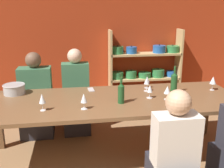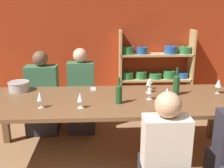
{
  "view_description": "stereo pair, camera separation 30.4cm",
  "coord_description": "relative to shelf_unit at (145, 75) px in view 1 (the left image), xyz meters",
  "views": [
    {
      "loc": [
        -0.36,
        -0.98,
        1.76
      ],
      "look_at": [
        0.09,
        1.9,
        0.9
      ],
      "focal_mm": 42.0,
      "sensor_mm": 36.0,
      "label": 1
    },
    {
      "loc": [
        -0.06,
        -1.01,
        1.76
      ],
      "look_at": [
        0.09,
        1.9,
        0.9
      ],
      "focal_mm": 42.0,
      "sensor_mm": 36.0,
      "label": 2
    }
  ],
  "objects": [
    {
      "name": "wine_glass_red_c",
      "position": [
        -0.39,
        -1.47,
        0.32
      ],
      "size": [
        0.07,
        0.07,
        0.15
      ],
      "color": "white",
      "rests_on": "dining_table"
    },
    {
      "name": "person_near_b",
      "position": [
        -0.49,
        -2.7,
        -0.13
      ],
      "size": [
        0.39,
        0.49,
        1.12
      ],
      "color": "#2D2D38",
      "rests_on": "ground_plane"
    },
    {
      "name": "wine_glass_empty_a",
      "position": [
        0.4,
        -1.68,
        0.34
      ],
      "size": [
        0.08,
        0.08,
        0.18
      ],
      "color": "white",
      "rests_on": "dining_table"
    },
    {
      "name": "wine_bottle_dark",
      "position": [
        -0.12,
        -1.71,
        0.34
      ],
      "size": [
        0.08,
        0.08,
        0.33
      ],
      "color": "#1E4C23",
      "rests_on": "dining_table"
    },
    {
      "name": "cell_phone",
      "position": [
        -1.11,
        -1.44,
        0.21
      ],
      "size": [
        0.08,
        0.15,
        0.01
      ],
      "color": "silver",
      "rests_on": "dining_table"
    },
    {
      "name": "dining_table",
      "position": [
        -0.89,
        -1.83,
        0.14
      ],
      "size": [
        2.97,
        1.06,
        0.75
      ],
      "color": "brown",
      "rests_on": "ground_plane"
    },
    {
      "name": "wine_glass_white_a",
      "position": [
        -1.65,
        -2.06,
        0.33
      ],
      "size": [
        0.07,
        0.07,
        0.18
      ],
      "color": "white",
      "rests_on": "dining_table"
    },
    {
      "name": "shelf_unit",
      "position": [
        0.0,
        0.0,
        0.0
      ],
      "size": [
        1.34,
        0.3,
        1.38
      ],
      "color": "tan",
      "rests_on": "ground_plane"
    },
    {
      "name": "wine_glass_empty_b",
      "position": [
        -1.23,
        -2.08,
        0.32
      ],
      "size": [
        0.07,
        0.07,
        0.17
      ],
      "color": "white",
      "rests_on": "dining_table"
    },
    {
      "name": "mixing_bowl",
      "position": [
        -2.04,
        -1.45,
        0.27
      ],
      "size": [
        0.26,
        0.26,
        0.12
      ],
      "color": "#B7BABC",
      "rests_on": "dining_table"
    },
    {
      "name": "wall_back_red",
      "position": [
        -0.98,
        0.2,
        0.81
      ],
      "size": [
        8.8,
        0.06,
        2.7
      ],
      "color": "#B23819",
      "rests_on": "ground_plane"
    },
    {
      "name": "person_far_a",
      "position": [
        -1.3,
        -1.01,
        -0.09
      ],
      "size": [
        0.38,
        0.47,
        1.22
      ],
      "rotation": [
        0.0,
        0.0,
        3.14
      ],
      "color": "#2D2D38",
      "rests_on": "ground_plane"
    },
    {
      "name": "wine_glass_red_b",
      "position": [
        -0.43,
        -1.59,
        0.33
      ],
      "size": [
        0.06,
        0.06,
        0.17
      ],
      "color": "white",
      "rests_on": "dining_table"
    },
    {
      "name": "wine_glass_red_a",
      "position": [
        -0.29,
        -1.94,
        0.32
      ],
      "size": [
        0.08,
        0.08,
        0.16
      ],
      "color": "white",
      "rests_on": "dining_table"
    },
    {
      "name": "wine_bottle_green",
      "position": [
        -0.83,
        -1.97,
        0.33
      ],
      "size": [
        0.07,
        0.07,
        0.29
      ],
      "color": "#1E4C23",
      "rests_on": "dining_table"
    },
    {
      "name": "wine_glass_red_d",
      "position": [
        -0.47,
        -1.85,
        0.31
      ],
      "size": [
        0.07,
        0.07,
        0.16
      ],
      "color": "white",
      "rests_on": "dining_table"
    },
    {
      "name": "person_far_b",
      "position": [
        -1.86,
        -0.98,
        -0.12
      ],
      "size": [
        0.45,
        0.56,
        1.18
      ],
      "rotation": [
        0.0,
        0.0,
        3.14
      ],
      "color": "#2D2D38",
      "rests_on": "ground_plane"
    }
  ]
}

